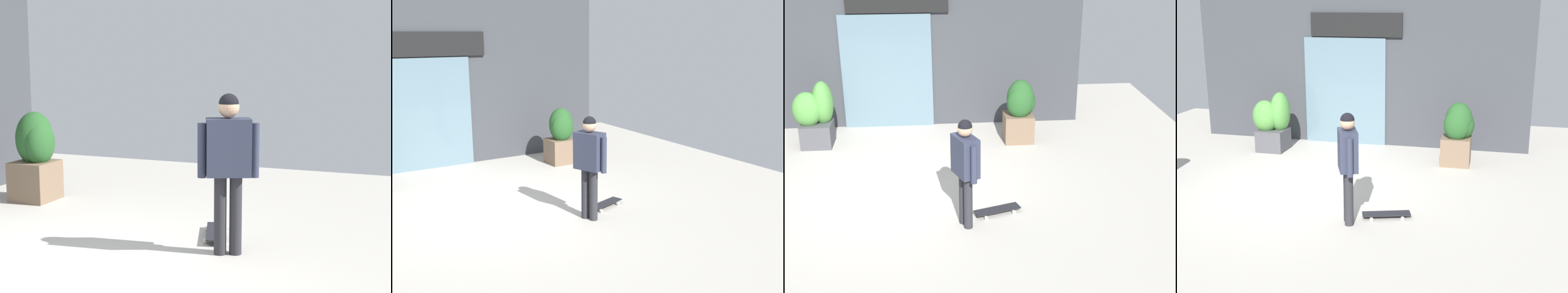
% 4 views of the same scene
% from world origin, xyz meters
% --- Properties ---
extents(ground_plane, '(12.00, 12.00, 0.00)m').
position_xyz_m(ground_plane, '(0.00, 0.00, 0.00)').
color(ground_plane, '#B2ADA3').
extents(building_facade, '(7.64, 0.31, 3.75)m').
position_xyz_m(building_facade, '(-0.01, 3.35, 1.86)').
color(building_facade, '#383A3F').
rests_on(building_facade, ground_plane).
extents(skateboarder, '(0.41, 0.59, 1.68)m').
position_xyz_m(skateboarder, '(1.06, -1.20, 1.03)').
color(skateboarder, '#28282D').
rests_on(skateboarder, ground_plane).
extents(skateboard, '(0.76, 0.42, 0.08)m').
position_xyz_m(skateboard, '(1.57, -0.89, 0.06)').
color(skateboard, black).
rests_on(skateboard, ground_plane).
extents(planter_box_left, '(0.63, 0.61, 1.27)m').
position_xyz_m(planter_box_left, '(2.38, 2.12, 0.70)').
color(planter_box_left, brown).
rests_on(planter_box_left, ground_plane).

